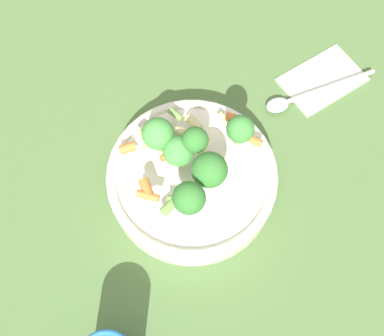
# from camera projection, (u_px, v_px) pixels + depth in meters

# --- Properties ---
(ground_plane) EXTENTS (3.00, 3.00, 0.00)m
(ground_plane) POSITION_uv_depth(u_px,v_px,m) (192.00, 185.00, 0.65)
(ground_plane) COLOR #4C6B38
(bowl) EXTENTS (0.24, 0.24, 0.05)m
(bowl) POSITION_uv_depth(u_px,v_px,m) (192.00, 178.00, 0.63)
(bowl) COLOR silver
(bowl) RESTS_ON ground_plane
(pasta_salad) EXTENTS (0.18, 0.15, 0.07)m
(pasta_salad) POSITION_uv_depth(u_px,v_px,m) (192.00, 155.00, 0.57)
(pasta_salad) COLOR #8CB766
(pasta_salad) RESTS_ON bowl
(napkin) EXTENTS (0.15, 0.12, 0.01)m
(napkin) POSITION_uv_depth(u_px,v_px,m) (323.00, 79.00, 0.72)
(napkin) COLOR white
(napkin) RESTS_ON ground_plane
(spoon) EXTENTS (0.17, 0.11, 0.01)m
(spoon) POSITION_uv_depth(u_px,v_px,m) (302.00, 97.00, 0.70)
(spoon) COLOR silver
(spoon) RESTS_ON napkin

